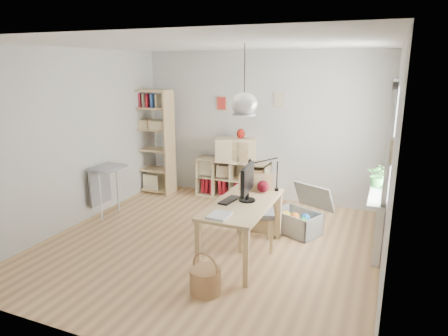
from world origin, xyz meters
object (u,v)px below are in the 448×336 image
at_px(tall_bookshelf, 152,137).
at_px(storage_chest, 300,218).
at_px(desk, 243,209).
at_px(drawer_chest, 235,150).
at_px(monitor, 247,181).
at_px(cube_shelf, 232,181).
at_px(chair, 256,206).

height_order(tall_bookshelf, storage_chest, tall_bookshelf).
relative_size(desk, drawer_chest, 2.02).
bearing_deg(monitor, cube_shelf, 109.92).
bearing_deg(chair, desk, -115.43).
distance_m(desk, storage_chest, 1.27).
bearing_deg(chair, tall_bookshelf, 130.17).
bearing_deg(chair, storage_chest, 34.43).
relative_size(chair, drawer_chest, 1.33).
bearing_deg(monitor, desk, -117.13).
bearing_deg(monitor, chair, 81.59).
bearing_deg(drawer_chest, tall_bookshelf, 164.82).
bearing_deg(monitor, drawer_chest, 108.88).
relative_size(cube_shelf, storage_chest, 1.49).
distance_m(storage_chest, monitor, 1.37).
height_order(desk, chair, chair).
relative_size(monitor, drawer_chest, 0.73).
bearing_deg(cube_shelf, desk, -65.39).
xyz_separation_m(cube_shelf, storage_chest, (1.55, -1.16, -0.07)).
relative_size(cube_shelf, tall_bookshelf, 0.70).
bearing_deg(desk, drawer_chest, 113.56).
xyz_separation_m(monitor, drawer_chest, (-0.98, 2.11, -0.08)).
bearing_deg(desk, cube_shelf, 114.61).
distance_m(desk, drawer_chest, 2.40).
height_order(storage_chest, monitor, monitor).
relative_size(desk, storage_chest, 1.60).
xyz_separation_m(tall_bookshelf, chair, (2.63, -1.54, -0.53)).
distance_m(cube_shelf, drawer_chest, 0.64).
relative_size(tall_bookshelf, monitor, 3.71).
xyz_separation_m(cube_shelf, drawer_chest, (0.07, -0.04, 0.63)).
distance_m(desk, chair, 0.42).
height_order(cube_shelf, chair, chair).
bearing_deg(tall_bookshelf, desk, -37.01).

